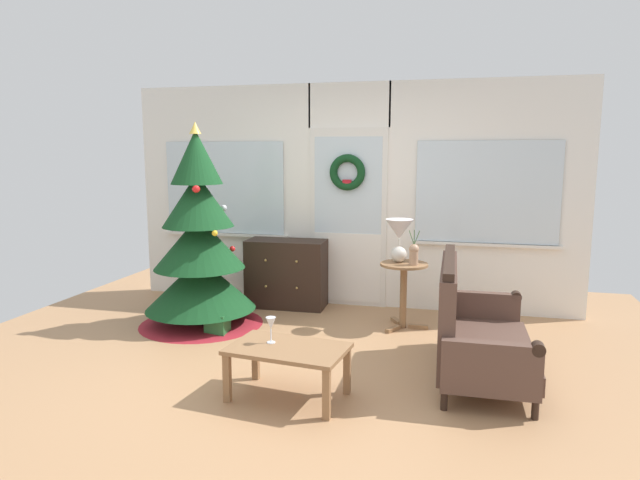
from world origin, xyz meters
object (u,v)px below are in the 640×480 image
object	(u,v)px
flower_vase	(414,253)
coffee_table	(288,354)
wine_glass	(271,324)
side_table	(404,282)
gift_box	(217,324)
dresser_cabinet	(287,273)
table_lamp	(399,235)
christmas_tree	(199,252)
settee_sofa	(472,330)

from	to	relation	value
flower_vase	coffee_table	xyz separation A→B (m)	(-0.74, -1.81, -0.46)
wine_glass	side_table	bearing A→B (deg)	66.67
gift_box	dresser_cabinet	bearing A→B (deg)	72.69
dresser_cabinet	coffee_table	size ratio (longest dim) A/B	1.02
side_table	table_lamp	size ratio (longest dim) A/B	1.53
dresser_cabinet	side_table	size ratio (longest dim) A/B	1.36
flower_vase	gift_box	distance (m)	2.06
christmas_tree	side_table	size ratio (longest dim) A/B	3.09
coffee_table	gift_box	xyz separation A→B (m)	(-1.11, 1.20, -0.23)
side_table	coffee_table	size ratio (longest dim) A/B	0.75
wine_glass	christmas_tree	bearing A→B (deg)	131.79
dresser_cabinet	wine_glass	size ratio (longest dim) A/B	4.68
flower_vase	gift_box	size ratio (longest dim) A/B	1.69
christmas_tree	gift_box	xyz separation A→B (m)	(0.31, -0.27, -0.66)
settee_sofa	table_lamp	world-z (taller)	table_lamp
coffee_table	wine_glass	distance (m)	0.25
gift_box	table_lamp	bearing A→B (deg)	22.59
flower_vase	table_lamp	bearing A→B (deg)	147.99
flower_vase	wine_glass	xyz separation A→B (m)	(-0.88, -1.75, -0.26)
christmas_tree	gift_box	distance (m)	0.78
side_table	christmas_tree	bearing A→B (deg)	-169.21
dresser_cabinet	wine_glass	world-z (taller)	dresser_cabinet
settee_sofa	gift_box	distance (m)	2.46
settee_sofa	wine_glass	size ratio (longest dim) A/B	7.62
dresser_cabinet	flower_vase	size ratio (longest dim) A/B	2.61
gift_box	christmas_tree	bearing A→B (deg)	138.40
christmas_tree	table_lamp	distance (m)	2.05
wine_glass	gift_box	xyz separation A→B (m)	(-0.97, 1.15, -0.43)
settee_sofa	coffee_table	distance (m)	1.50
christmas_tree	flower_vase	xyz separation A→B (m)	(2.15, 0.33, 0.03)
wine_glass	gift_box	distance (m)	1.56
settee_sofa	flower_vase	size ratio (longest dim) A/B	4.25
table_lamp	wine_glass	world-z (taller)	table_lamp
dresser_cabinet	side_table	world-z (taller)	dresser_cabinet
dresser_cabinet	gift_box	bearing A→B (deg)	-107.31
coffee_table	wine_glass	world-z (taller)	wine_glass
christmas_tree	coffee_table	size ratio (longest dim) A/B	2.32
coffee_table	wine_glass	bearing A→B (deg)	160.76
flower_vase	gift_box	xyz separation A→B (m)	(-1.85, -0.60, -0.69)
dresser_cabinet	table_lamp	distance (m)	1.51
table_lamp	gift_box	world-z (taller)	table_lamp
christmas_tree	settee_sofa	distance (m)	2.83
settee_sofa	side_table	size ratio (longest dim) A/B	2.21
side_table	table_lamp	xyz separation A→B (m)	(-0.06, 0.04, 0.48)
flower_vase	gift_box	world-z (taller)	flower_vase
christmas_tree	side_table	world-z (taller)	christmas_tree
table_lamp	flower_vase	xyz separation A→B (m)	(0.16, -0.10, -0.17)
coffee_table	christmas_tree	bearing A→B (deg)	133.88
table_lamp	flower_vase	world-z (taller)	table_lamp
dresser_cabinet	side_table	distance (m)	1.48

